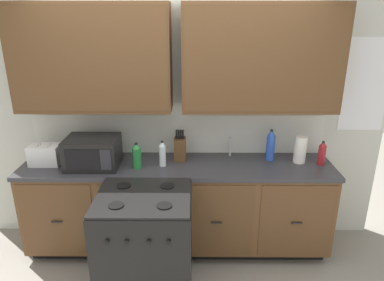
{
  "coord_description": "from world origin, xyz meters",
  "views": [
    {
      "loc": [
        0.16,
        -2.81,
        2.31
      ],
      "look_at": [
        0.14,
        0.27,
        1.18
      ],
      "focal_mm": 33.29,
      "sensor_mm": 36.0,
      "label": 1
    }
  ],
  "objects_px": {
    "microwave": "(93,152)",
    "paper_towel_roll": "(300,150)",
    "knife_block": "(180,149)",
    "bottle_green": "(137,156)",
    "toaster": "(45,155)",
    "stove_range": "(146,246)",
    "bottle_clear": "(163,154)",
    "bottle_blue": "(271,145)",
    "bottle_red": "(322,153)"
  },
  "relations": [
    {
      "from": "bottle_clear",
      "to": "paper_towel_roll",
      "type": "bearing_deg",
      "value": 4.08
    },
    {
      "from": "bottle_green",
      "to": "bottle_red",
      "type": "bearing_deg",
      "value": 2.83
    },
    {
      "from": "knife_block",
      "to": "stove_range",
      "type": "bearing_deg",
      "value": -109.58
    },
    {
      "from": "toaster",
      "to": "bottle_red",
      "type": "relative_size",
      "value": 1.2
    },
    {
      "from": "toaster",
      "to": "bottle_blue",
      "type": "bearing_deg",
      "value": 3.33
    },
    {
      "from": "knife_block",
      "to": "bottle_green",
      "type": "relative_size",
      "value": 1.27
    },
    {
      "from": "bottle_clear",
      "to": "bottle_red",
      "type": "relative_size",
      "value": 1.06
    },
    {
      "from": "stove_range",
      "to": "bottle_red",
      "type": "distance_m",
      "value": 1.82
    },
    {
      "from": "paper_towel_roll",
      "to": "bottle_red",
      "type": "height_order",
      "value": "paper_towel_roll"
    },
    {
      "from": "bottle_green",
      "to": "bottle_red",
      "type": "height_order",
      "value": "bottle_green"
    },
    {
      "from": "toaster",
      "to": "bottle_clear",
      "type": "xyz_separation_m",
      "value": [
        1.11,
        -0.03,
        0.03
      ]
    },
    {
      "from": "bottle_green",
      "to": "bottle_red",
      "type": "distance_m",
      "value": 1.73
    },
    {
      "from": "toaster",
      "to": "paper_towel_roll",
      "type": "relative_size",
      "value": 1.08
    },
    {
      "from": "toaster",
      "to": "bottle_clear",
      "type": "relative_size",
      "value": 1.13
    },
    {
      "from": "microwave",
      "to": "bottle_red",
      "type": "xyz_separation_m",
      "value": [
        2.14,
        0.05,
        -0.03
      ]
    },
    {
      "from": "microwave",
      "to": "knife_block",
      "type": "xyz_separation_m",
      "value": [
        0.8,
        0.16,
        -0.02
      ]
    },
    {
      "from": "bottle_green",
      "to": "bottle_clear",
      "type": "relative_size",
      "value": 0.98
    },
    {
      "from": "knife_block",
      "to": "bottle_blue",
      "type": "bearing_deg",
      "value": 0.4
    },
    {
      "from": "stove_range",
      "to": "bottle_red",
      "type": "height_order",
      "value": "bottle_red"
    },
    {
      "from": "toaster",
      "to": "knife_block",
      "type": "distance_m",
      "value": 1.28
    },
    {
      "from": "bottle_blue",
      "to": "paper_towel_roll",
      "type": "bearing_deg",
      "value": -12.6
    },
    {
      "from": "bottle_clear",
      "to": "bottle_blue",
      "type": "xyz_separation_m",
      "value": [
        1.03,
        0.15,
        0.03
      ]
    },
    {
      "from": "toaster",
      "to": "knife_block",
      "type": "bearing_deg",
      "value": 5.34
    },
    {
      "from": "paper_towel_roll",
      "to": "bottle_blue",
      "type": "bearing_deg",
      "value": 167.4
    },
    {
      "from": "microwave",
      "to": "bottle_blue",
      "type": "xyz_separation_m",
      "value": [
        1.68,
        0.17,
        0.01
      ]
    },
    {
      "from": "toaster",
      "to": "bottle_green",
      "type": "xyz_separation_m",
      "value": [
        0.88,
        -0.07,
        0.02
      ]
    },
    {
      "from": "knife_block",
      "to": "bottle_blue",
      "type": "height_order",
      "value": "same"
    },
    {
      "from": "stove_range",
      "to": "bottle_green",
      "type": "relative_size",
      "value": 3.9
    },
    {
      "from": "stove_range",
      "to": "bottle_green",
      "type": "bearing_deg",
      "value": 103.07
    },
    {
      "from": "microwave",
      "to": "bottle_red",
      "type": "distance_m",
      "value": 2.15
    },
    {
      "from": "bottle_blue",
      "to": "bottle_clear",
      "type": "bearing_deg",
      "value": -171.54
    },
    {
      "from": "knife_block",
      "to": "paper_towel_roll",
      "type": "bearing_deg",
      "value": -2.71
    },
    {
      "from": "microwave",
      "to": "toaster",
      "type": "relative_size",
      "value": 1.71
    },
    {
      "from": "stove_range",
      "to": "paper_towel_roll",
      "type": "bearing_deg",
      "value": 25.87
    },
    {
      "from": "microwave",
      "to": "bottle_clear",
      "type": "distance_m",
      "value": 0.65
    },
    {
      "from": "bottle_blue",
      "to": "bottle_green",
      "type": "bearing_deg",
      "value": -171.07
    },
    {
      "from": "microwave",
      "to": "paper_towel_roll",
      "type": "xyz_separation_m",
      "value": [
        1.95,
        0.11,
        -0.01
      ]
    },
    {
      "from": "stove_range",
      "to": "toaster",
      "type": "xyz_separation_m",
      "value": [
        -1.01,
        0.62,
        0.56
      ]
    },
    {
      "from": "stove_range",
      "to": "microwave",
      "type": "xyz_separation_m",
      "value": [
        -0.54,
        0.58,
        0.6
      ]
    },
    {
      "from": "bottle_red",
      "to": "bottle_blue",
      "type": "bearing_deg",
      "value": 166.18
    },
    {
      "from": "microwave",
      "to": "bottle_green",
      "type": "height_order",
      "value": "microwave"
    },
    {
      "from": "microwave",
      "to": "paper_towel_roll",
      "type": "relative_size",
      "value": 1.85
    },
    {
      "from": "microwave",
      "to": "stove_range",
      "type": "bearing_deg",
      "value": -46.93
    },
    {
      "from": "paper_towel_roll",
      "to": "bottle_red",
      "type": "xyz_separation_m",
      "value": [
        0.19,
        -0.05,
        -0.02
      ]
    },
    {
      "from": "stove_range",
      "to": "paper_towel_roll",
      "type": "xyz_separation_m",
      "value": [
        1.41,
        0.68,
        0.59
      ]
    },
    {
      "from": "knife_block",
      "to": "toaster",
      "type": "bearing_deg",
      "value": -174.66
    },
    {
      "from": "bottle_clear",
      "to": "bottle_blue",
      "type": "bearing_deg",
      "value": 8.46
    },
    {
      "from": "toaster",
      "to": "knife_block",
      "type": "relative_size",
      "value": 0.9
    },
    {
      "from": "bottle_clear",
      "to": "bottle_blue",
      "type": "height_order",
      "value": "bottle_blue"
    },
    {
      "from": "stove_range",
      "to": "microwave",
      "type": "distance_m",
      "value": 1.0
    }
  ]
}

